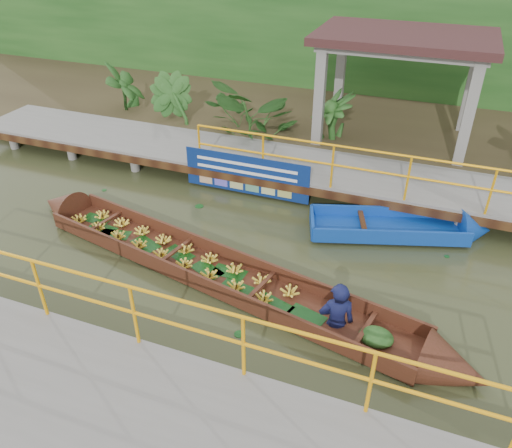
% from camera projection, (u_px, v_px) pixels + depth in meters
% --- Properties ---
extents(ground, '(80.00, 80.00, 0.00)m').
position_uv_depth(ground, '(191.00, 250.00, 10.03)').
color(ground, '#2F3319').
rests_on(ground, ground).
extents(land_strip, '(30.00, 8.00, 0.45)m').
position_uv_depth(land_strip, '(299.00, 116.00, 15.81)').
color(land_strip, '#342A1A').
rests_on(land_strip, ground).
extents(far_dock, '(16.00, 2.06, 1.66)m').
position_uv_depth(far_dock, '(253.00, 160.00, 12.46)').
color(far_dock, slate).
rests_on(far_dock, ground).
extents(near_dock, '(18.00, 2.40, 1.73)m').
position_uv_depth(near_dock, '(107.00, 429.00, 6.26)').
color(near_dock, slate).
rests_on(near_dock, ground).
extents(pavilion, '(4.40, 3.00, 3.00)m').
position_uv_depth(pavilion, '(404.00, 48.00, 12.57)').
color(pavilion, slate).
rests_on(pavilion, ground).
extents(foliage_backdrop, '(30.00, 0.80, 4.00)m').
position_uv_depth(foliage_backdrop, '(323.00, 41.00, 16.83)').
color(foliage_backdrop, '#184415').
rests_on(foliage_backdrop, ground).
extents(vendor_boat, '(9.65, 2.92, 2.05)m').
position_uv_depth(vendor_boat, '(228.00, 272.00, 9.06)').
color(vendor_boat, '#3C1F10').
rests_on(vendor_boat, ground).
extents(moored_blue_boat, '(3.82, 2.02, 0.89)m').
position_uv_depth(moored_blue_boat, '(430.00, 229.00, 10.39)').
color(moored_blue_boat, '#0D3998').
rests_on(moored_blue_boat, ground).
extents(blue_banner, '(3.06, 0.04, 0.96)m').
position_uv_depth(blue_banner, '(246.00, 175.00, 11.61)').
color(blue_banner, navy).
rests_on(blue_banner, ground).
extents(tropical_plants, '(14.05, 1.05, 1.32)m').
position_uv_depth(tropical_plants, '(321.00, 117.00, 13.24)').
color(tropical_plants, '#184415').
rests_on(tropical_plants, ground).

